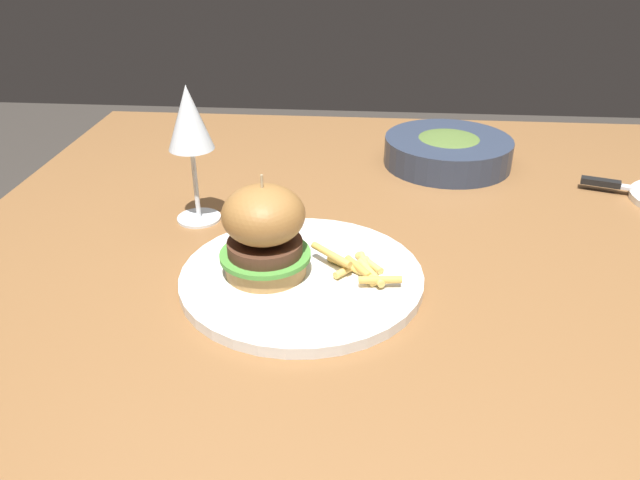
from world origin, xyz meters
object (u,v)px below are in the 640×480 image
Objects in this scene: main_plate at (302,277)px; wine_glass at (189,123)px; burger_sandwich at (264,231)px; soup_bowl at (448,150)px.

wine_glass is at bearing 136.76° from main_plate.
wine_glass reaches higher than burger_sandwich.
wine_glass is (-0.17, 0.16, 0.14)m from main_plate.
main_plate is 1.34× the size of soup_bowl.
burger_sandwich is at bearing -52.11° from wine_glass.
wine_glass reaches higher than soup_bowl.
burger_sandwich is at bearing -176.23° from main_plate.
soup_bowl is at bearing 58.08° from burger_sandwich.
burger_sandwich reaches higher than soup_bowl.
soup_bowl is at bearing 33.13° from wine_glass.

